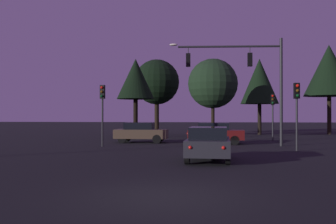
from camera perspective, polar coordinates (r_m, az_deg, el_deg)
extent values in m
plane|color=black|center=(33.95, 4.54, -3.99)|extent=(168.00, 168.00, 0.00)
cylinder|color=#232326|center=(26.19, 16.80, 2.92)|extent=(0.20, 0.20, 7.21)
cylinder|color=#232326|center=(25.93, 9.27, 9.78)|extent=(6.88, 0.64, 0.14)
ellipsoid|color=#F4EACC|center=(25.78, 0.85, 10.17)|extent=(0.56, 0.28, 0.16)
cylinder|color=#232326|center=(26.09, 12.32, 9.23)|extent=(0.05, 0.05, 0.44)
cube|color=black|center=(25.98, 12.32, 7.77)|extent=(0.32, 0.26, 0.90)
sphere|color=red|center=(26.16, 12.27, 8.33)|extent=(0.18, 0.18, 0.18)
sphere|color=#56380C|center=(26.12, 12.27, 7.72)|extent=(0.18, 0.18, 0.18)
sphere|color=#0C4219|center=(26.08, 12.27, 7.12)|extent=(0.18, 0.18, 0.18)
cylinder|color=#232326|center=(25.71, 3.08, 9.36)|extent=(0.05, 0.05, 0.45)
cube|color=black|center=(25.60, 3.08, 7.87)|extent=(0.32, 0.26, 0.90)
sphere|color=red|center=(25.78, 3.08, 8.44)|extent=(0.18, 0.18, 0.18)
sphere|color=#56380C|center=(25.74, 3.08, 7.82)|extent=(0.18, 0.18, 0.18)
sphere|color=#0C4219|center=(25.70, 3.08, 7.21)|extent=(0.18, 0.18, 0.18)
cylinder|color=#232326|center=(31.81, 15.61, -1.58)|extent=(0.12, 0.12, 2.91)
cube|color=black|center=(31.83, 15.60, 1.85)|extent=(0.33, 0.27, 0.90)
sphere|color=red|center=(31.70, 15.61, 2.36)|extent=(0.18, 0.18, 0.18)
sphere|color=#56380C|center=(31.69, 15.61, 1.86)|extent=(0.18, 0.18, 0.18)
sphere|color=#0C4219|center=(31.68, 15.61, 1.35)|extent=(0.18, 0.18, 0.18)
cylinder|color=#232326|center=(22.66, 18.95, -1.87)|extent=(0.12, 0.12, 3.00)
cube|color=black|center=(22.70, 18.94, 3.06)|extent=(0.33, 0.28, 0.90)
sphere|color=red|center=(22.59, 19.06, 3.80)|extent=(0.18, 0.18, 0.18)
sphere|color=#56380C|center=(22.57, 19.06, 3.09)|extent=(0.18, 0.18, 0.18)
sphere|color=#0C4219|center=(22.56, 19.07, 2.38)|extent=(0.18, 0.18, 0.18)
cylinder|color=#232326|center=(25.03, -9.91, -1.60)|extent=(0.12, 0.12, 3.14)
cube|color=black|center=(25.08, -9.91, 3.02)|extent=(0.32, 0.26, 0.90)
sphere|color=red|center=(24.97, -10.02, 3.68)|extent=(0.18, 0.18, 0.18)
sphere|color=#56380C|center=(24.95, -10.02, 3.04)|extent=(0.18, 0.18, 0.18)
sphere|color=#0C4219|center=(24.93, -10.02, 2.40)|extent=(0.18, 0.18, 0.18)
cube|color=#232328|center=(17.05, 6.15, -5.16)|extent=(1.98, 4.05, 0.68)
cube|color=black|center=(16.86, 6.14, -3.17)|extent=(1.67, 2.21, 0.52)
cylinder|color=black|center=(18.44, 3.67, -5.88)|extent=(0.22, 0.65, 0.64)
cylinder|color=black|center=(18.39, 8.93, -5.89)|extent=(0.22, 0.65, 0.64)
cylinder|color=black|center=(15.82, 2.93, -6.76)|extent=(0.22, 0.65, 0.64)
cylinder|color=black|center=(15.76, 9.07, -6.78)|extent=(0.22, 0.65, 0.64)
sphere|color=red|center=(15.08, 3.38, -5.39)|extent=(0.14, 0.14, 0.14)
sphere|color=red|center=(15.03, 8.41, -5.40)|extent=(0.14, 0.14, 0.14)
cube|color=#4C0F0F|center=(27.26, 7.30, -3.44)|extent=(4.03, 1.89, 0.68)
cube|color=black|center=(27.24, 6.99, -2.18)|extent=(2.20, 1.57, 0.52)
cylinder|color=black|center=(28.04, 10.03, -4.05)|extent=(0.65, 0.23, 0.64)
cylinder|color=black|center=(26.51, 10.09, -4.25)|extent=(0.65, 0.23, 0.64)
cylinder|color=black|center=(28.11, 4.67, -4.05)|extent=(0.65, 0.23, 0.64)
cylinder|color=black|center=(26.58, 4.43, -4.25)|extent=(0.65, 0.23, 0.64)
sphere|color=red|center=(27.99, 3.25, -3.16)|extent=(0.14, 0.14, 0.14)
sphere|color=red|center=(26.78, 2.99, -3.28)|extent=(0.14, 0.14, 0.14)
cube|color=#473828|center=(28.42, -4.07, -3.32)|extent=(3.93, 1.77, 0.68)
cube|color=black|center=(28.42, -4.36, -2.11)|extent=(2.12, 1.52, 0.52)
cylinder|color=black|center=(28.99, -1.26, -3.94)|extent=(0.64, 0.20, 0.64)
cylinder|color=black|center=(27.45, -1.71, -4.13)|extent=(0.64, 0.20, 0.64)
cylinder|color=black|center=(29.46, -6.26, -3.89)|extent=(0.64, 0.20, 0.64)
cylinder|color=black|center=(27.95, -6.99, -4.07)|extent=(0.64, 0.20, 0.64)
sphere|color=red|center=(29.44, -7.62, -3.03)|extent=(0.14, 0.14, 0.14)
sphere|color=red|center=(28.25, -8.24, -3.13)|extent=(0.14, 0.14, 0.14)
cylinder|color=black|center=(39.51, -1.72, -0.66)|extent=(0.47, 0.47, 3.92)
sphere|color=black|center=(39.67, -1.72, 4.57)|extent=(4.74, 4.74, 4.74)
cylinder|color=black|center=(34.19, 6.82, -1.14)|extent=(0.31, 0.31, 3.37)
sphere|color=black|center=(34.32, 6.82, 4.31)|extent=(4.50, 4.50, 4.50)
cylinder|color=black|center=(41.36, 13.72, -1.07)|extent=(0.40, 0.40, 3.30)
cone|color=black|center=(41.53, 13.70, 4.57)|extent=(4.03, 4.03, 4.85)
cylinder|color=black|center=(44.22, 23.27, -0.45)|extent=(0.43, 0.43, 4.17)
cone|color=black|center=(44.49, 23.24, 5.84)|extent=(5.34, 5.34, 5.58)
cylinder|color=black|center=(34.02, -4.94, -0.99)|extent=(0.40, 0.40, 3.55)
cone|color=black|center=(34.19, -4.94, 5.04)|extent=(3.40, 3.40, 3.64)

